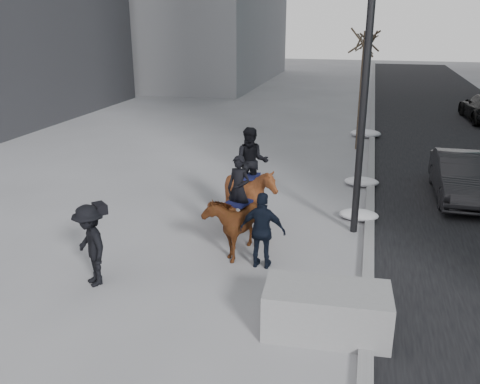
% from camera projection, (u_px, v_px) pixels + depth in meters
% --- Properties ---
extents(ground, '(120.00, 120.00, 0.00)m').
position_uv_depth(ground, '(227.00, 274.00, 11.10)').
color(ground, gray).
rests_on(ground, ground).
extents(curb, '(0.25, 90.00, 0.12)m').
position_uv_depth(curb, '(371.00, 161.00, 19.54)').
color(curb, gray).
rests_on(curb, ground).
extents(planter, '(2.24, 1.21, 0.87)m').
position_uv_depth(planter, '(327.00, 311.00, 8.92)').
color(planter, gray).
rests_on(planter, ground).
extents(car_near, '(1.48, 4.19, 1.38)m').
position_uv_depth(car_near, '(461.00, 177.00, 15.53)').
color(car_near, black).
rests_on(car_near, ground).
extents(tree_near, '(1.20, 1.20, 5.32)m').
position_uv_depth(tree_near, '(362.00, 86.00, 20.72)').
color(tree_near, '#382E21').
rests_on(tree_near, ground).
extents(tree_far, '(1.20, 1.20, 4.74)m').
position_uv_depth(tree_far, '(365.00, 71.00, 29.05)').
color(tree_far, '#3A2F22').
rests_on(tree_far, ground).
extents(mounted_left, '(1.33, 1.97, 2.33)m').
position_uv_depth(mounted_left, '(237.00, 218.00, 11.91)').
color(mounted_left, '#522F10').
rests_on(mounted_left, ground).
extents(mounted_right, '(1.71, 1.84, 2.68)m').
position_uv_depth(mounted_right, '(250.00, 189.00, 13.23)').
color(mounted_right, '#46240E').
rests_on(mounted_right, ground).
extents(feeder, '(1.04, 0.88, 1.75)m').
position_uv_depth(feeder, '(263.00, 231.00, 11.15)').
color(feeder, black).
rests_on(feeder, ground).
extents(camera_crew, '(1.28, 1.24, 1.75)m').
position_uv_depth(camera_crew, '(91.00, 245.00, 10.43)').
color(camera_crew, black).
rests_on(camera_crew, ground).
extents(lamppost, '(0.25, 2.01, 9.09)m').
position_uv_depth(lamppost, '(369.00, 32.00, 11.83)').
color(lamppost, black).
rests_on(lamppost, ground).
extents(snow_piles, '(1.41, 16.21, 0.36)m').
position_uv_depth(snow_piles, '(362.00, 180.00, 16.95)').
color(snow_piles, silver).
rests_on(snow_piles, ground).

